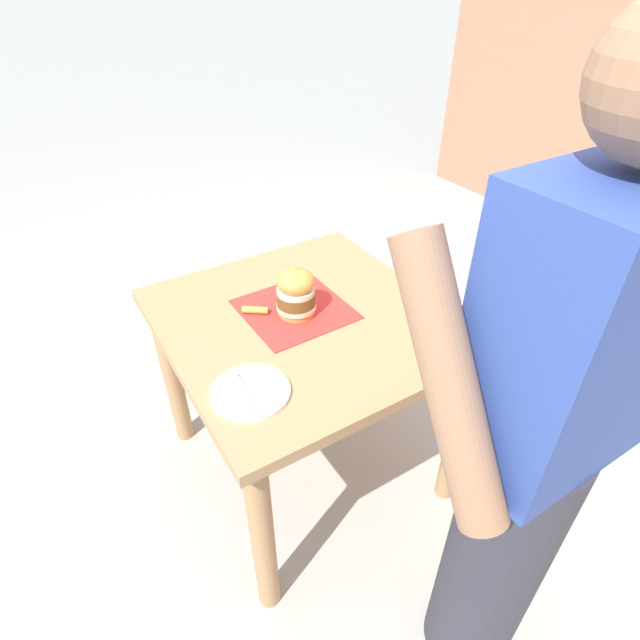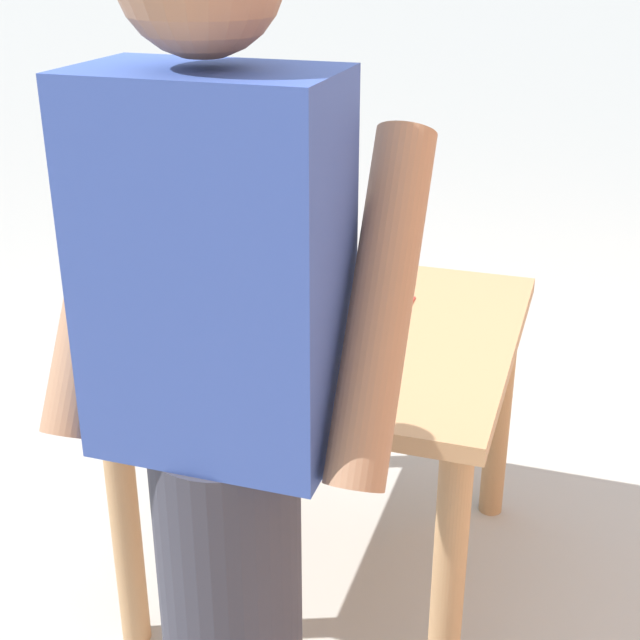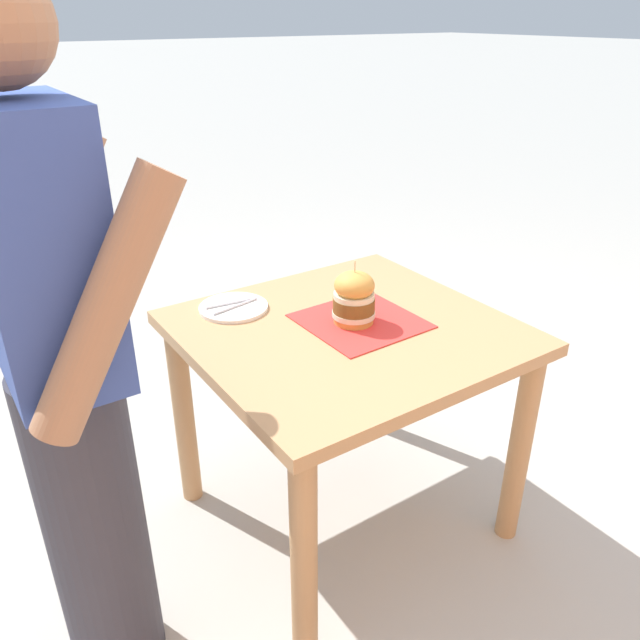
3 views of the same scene
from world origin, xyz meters
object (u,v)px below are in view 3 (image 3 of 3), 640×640
(patio_table, at_px, (347,363))
(side_plate_with_forks, at_px, (233,307))
(sandwich, at_px, (354,298))
(pickle_spear, at_px, (349,300))
(diner_across_table, at_px, (66,376))

(patio_table, distance_m, side_plate_with_forks, 0.40)
(patio_table, relative_size, sandwich, 4.70)
(pickle_spear, height_order, side_plate_with_forks, pickle_spear)
(patio_table, distance_m, diner_across_table, 0.86)
(sandwich, height_order, diner_across_table, diner_across_table)
(diner_across_table, bearing_deg, pickle_spear, -77.41)
(patio_table, relative_size, side_plate_with_forks, 4.24)
(pickle_spear, height_order, diner_across_table, diner_across_table)
(side_plate_with_forks, bearing_deg, sandwich, -138.22)
(diner_across_table, bearing_deg, sandwich, -84.11)
(sandwich, height_order, pickle_spear, sandwich)
(side_plate_with_forks, distance_m, diner_across_table, 0.71)
(patio_table, relative_size, diner_across_table, 0.55)
(patio_table, height_order, sandwich, sandwich)
(side_plate_with_forks, bearing_deg, pickle_spear, -117.89)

